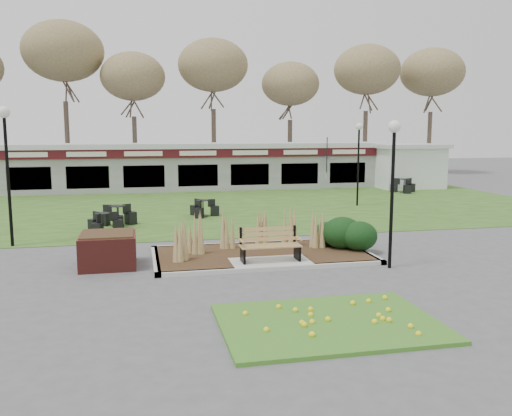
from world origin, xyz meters
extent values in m
plane|color=#515154|center=(0.00, 0.00, 0.00)|extent=(100.00, 100.00, 0.00)
cube|color=#30551B|center=(0.00, 12.00, 0.01)|extent=(34.00, 16.00, 0.02)
cube|color=#3C6D1F|center=(0.00, -4.60, 0.04)|extent=(4.20, 3.00, 0.08)
cube|color=#332314|center=(0.00, 1.20, 0.06)|extent=(6.22, 3.22, 0.12)
cube|color=#B7B7B2|center=(0.00, -0.41, 0.06)|extent=(6.40, 0.18, 0.12)
cube|color=#B7B7B2|center=(0.00, 2.81, 0.06)|extent=(6.40, 0.18, 0.12)
cube|color=#B7B7B2|center=(-3.11, 1.20, 0.06)|extent=(0.18, 3.40, 0.12)
cube|color=#B7B7B2|center=(3.11, 1.20, 0.06)|extent=(0.18, 3.40, 0.12)
cube|color=#B7B7B2|center=(0.00, 0.15, 0.07)|extent=(2.20, 1.20, 0.13)
cone|color=#A88654|center=(-1.90, 1.60, 0.70)|extent=(0.36, 0.36, 1.15)
cone|color=#A88654|center=(-0.90, 2.00, 0.70)|extent=(0.36, 0.36, 1.15)
cone|color=#A88654|center=(0.20, 2.20, 0.70)|extent=(0.36, 0.36, 1.15)
cone|color=#A88654|center=(1.10, 2.00, 0.70)|extent=(0.36, 0.36, 1.15)
cone|color=#A88654|center=(1.90, 1.60, 0.70)|extent=(0.36, 0.36, 1.15)
cone|color=#A88654|center=(-2.40, 0.80, 0.70)|extent=(0.36, 0.36, 1.15)
ellipsoid|color=black|center=(2.60, 1.40, 0.59)|extent=(1.21, 1.10, 0.99)
ellipsoid|color=black|center=(3.00, 1.00, 0.54)|extent=(1.10, 1.00, 0.90)
ellipsoid|color=black|center=(2.90, 1.90, 0.53)|extent=(1.06, 0.96, 0.86)
ellipsoid|color=black|center=(2.30, 1.90, 0.48)|extent=(0.92, 0.84, 0.76)
cube|color=tan|center=(0.00, 0.15, 0.56)|extent=(1.70, 0.57, 0.04)
cube|color=tan|center=(0.00, 0.46, 0.84)|extent=(1.70, 0.13, 0.44)
cube|color=black|center=(-0.78, 0.15, 0.34)|extent=(0.06, 0.55, 0.42)
cube|color=black|center=(0.78, 0.15, 0.34)|extent=(0.06, 0.55, 0.42)
cube|color=black|center=(-0.78, 0.45, 0.81)|extent=(0.06, 0.06, 0.50)
cube|color=black|center=(0.78, 0.45, 0.81)|extent=(0.06, 0.06, 0.50)
cube|color=tan|center=(-0.82, 0.13, 0.74)|extent=(0.05, 0.50, 0.04)
cube|color=tan|center=(0.82, 0.13, 0.74)|extent=(0.05, 0.50, 0.04)
cube|color=maroon|center=(-4.40, 1.00, 0.45)|extent=(1.50, 1.50, 0.90)
cube|color=#332314|center=(-4.40, 1.00, 0.92)|extent=(1.40, 1.40, 0.06)
cube|color=gray|center=(0.00, 20.00, 1.30)|extent=(24.00, 3.00, 2.60)
cube|color=#490F15|center=(0.00, 18.45, 2.35)|extent=(24.00, 0.18, 0.55)
cube|color=silver|center=(0.00, 20.00, 2.75)|extent=(24.60, 3.40, 0.30)
cube|color=silver|center=(0.00, 18.34, 2.35)|extent=(22.00, 0.02, 0.28)
cube|color=black|center=(0.00, 18.55, 1.00)|extent=(22.00, 0.10, 1.30)
cube|color=white|center=(13.50, 18.00, 1.30)|extent=(4.00, 3.00, 2.60)
cube|color=silver|center=(13.50, 18.00, 2.70)|extent=(4.40, 3.40, 0.25)
cylinder|color=#47382B|center=(-9.00, 28.00, 2.59)|extent=(0.36, 0.36, 5.17)
ellipsoid|color=brown|center=(-9.00, 28.00, 8.39)|extent=(5.24, 5.24, 3.93)
cylinder|color=#47382B|center=(-3.00, 28.00, 2.59)|extent=(0.36, 0.36, 5.17)
ellipsoid|color=brown|center=(-3.00, 28.00, 8.39)|extent=(5.24, 5.24, 3.93)
cylinder|color=#47382B|center=(3.00, 28.00, 2.59)|extent=(0.36, 0.36, 5.17)
ellipsoid|color=brown|center=(3.00, 28.00, 8.39)|extent=(5.24, 5.24, 3.93)
cylinder|color=#47382B|center=(9.00, 28.00, 2.59)|extent=(0.36, 0.36, 5.17)
ellipsoid|color=brown|center=(9.00, 28.00, 8.39)|extent=(5.24, 5.24, 3.93)
cylinder|color=#47382B|center=(15.00, 28.00, 2.59)|extent=(0.36, 0.36, 5.17)
ellipsoid|color=brown|center=(15.00, 28.00, 8.39)|extent=(5.24, 5.24, 3.93)
cylinder|color=#47382B|center=(21.00, 28.00, 2.59)|extent=(0.36, 0.36, 5.17)
ellipsoid|color=brown|center=(21.00, 28.00, 8.39)|extent=(5.24, 5.24, 3.93)
cylinder|color=black|center=(3.13, -0.80, 1.84)|extent=(0.09, 0.09, 3.69)
sphere|color=white|center=(3.13, -0.80, 3.83)|extent=(0.33, 0.33, 0.33)
cylinder|color=black|center=(-7.58, 4.34, 2.06)|extent=(0.10, 0.10, 4.13)
sphere|color=white|center=(-7.58, 4.34, 4.29)|extent=(0.37, 0.37, 0.37)
cylinder|color=black|center=(7.04, 10.79, 1.87)|extent=(0.09, 0.09, 3.75)
sphere|color=white|center=(7.04, 10.79, 3.90)|extent=(0.34, 0.34, 0.34)
cylinder|color=black|center=(-4.84, 6.10, 0.03)|extent=(0.42, 0.42, 0.03)
cylinder|color=black|center=(-4.84, 6.10, 0.38)|extent=(0.05, 0.05, 0.69)
cylinder|color=black|center=(-4.84, 6.10, 0.73)|extent=(0.58, 0.58, 0.02)
cube|color=black|center=(-4.33, 6.20, 0.24)|extent=(0.38, 0.38, 0.44)
cube|color=black|center=(-5.19, 6.49, 0.24)|extent=(0.46, 0.46, 0.44)
cube|color=black|center=(-5.01, 5.60, 0.24)|extent=(0.41, 0.41, 0.44)
cylinder|color=black|center=(-4.36, 7.34, 0.04)|extent=(0.47, 0.47, 0.03)
cylinder|color=black|center=(-4.36, 7.34, 0.42)|extent=(0.05, 0.05, 0.77)
cylinder|color=black|center=(-4.36, 7.34, 0.81)|extent=(0.64, 0.64, 0.03)
cube|color=black|center=(-3.88, 7.68, 0.27)|extent=(0.51, 0.51, 0.49)
cube|color=black|center=(-4.89, 7.59, 0.27)|extent=(0.48, 0.48, 0.49)
cube|color=black|center=(-4.31, 6.75, 0.27)|extent=(0.39, 0.39, 0.49)
cylinder|color=black|center=(-0.83, 9.05, 0.03)|extent=(0.42, 0.42, 0.03)
cylinder|color=black|center=(-0.83, 9.05, 0.37)|extent=(0.05, 0.05, 0.68)
cylinder|color=black|center=(-0.83, 9.05, 0.72)|extent=(0.57, 0.57, 0.02)
cube|color=black|center=(-0.31, 9.10, 0.24)|extent=(0.35, 0.35, 0.44)
cube|color=black|center=(-1.13, 9.48, 0.24)|extent=(0.45, 0.45, 0.44)
cube|color=black|center=(-1.04, 8.58, 0.24)|extent=(0.43, 0.43, 0.44)
cylinder|color=black|center=(12.00, 15.48, 0.04)|extent=(0.48, 0.48, 0.03)
cylinder|color=black|center=(12.00, 15.48, 0.42)|extent=(0.05, 0.05, 0.78)
cylinder|color=black|center=(12.00, 15.48, 0.82)|extent=(0.65, 0.65, 0.03)
cube|color=black|center=(12.56, 15.68, 0.27)|extent=(0.47, 0.47, 0.50)
cube|color=black|center=(11.55, 15.86, 0.27)|extent=(0.52, 0.52, 0.50)
cube|color=black|center=(11.89, 14.89, 0.27)|extent=(0.43, 0.43, 0.50)
cylinder|color=black|center=(8.00, 18.00, 1.10)|extent=(0.06, 0.06, 2.20)
imported|color=#2D489D|center=(8.00, 18.00, 1.38)|extent=(2.04, 2.06, 1.59)
camera|label=1|loc=(-3.51, -14.12, 3.76)|focal=38.00mm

